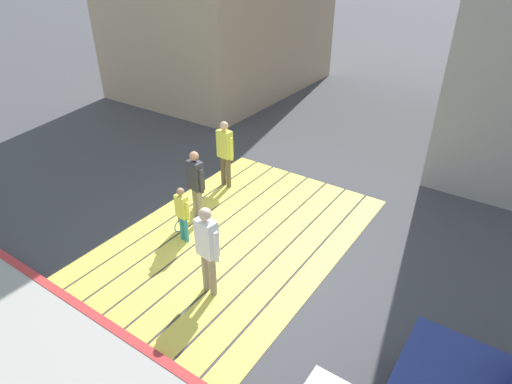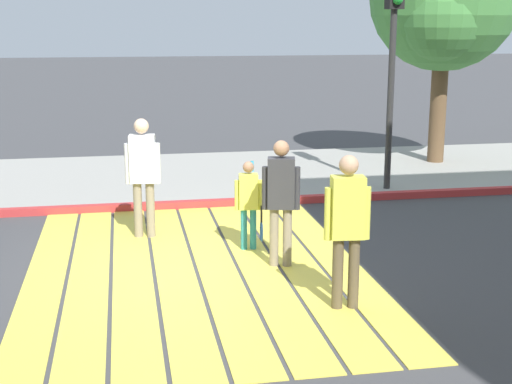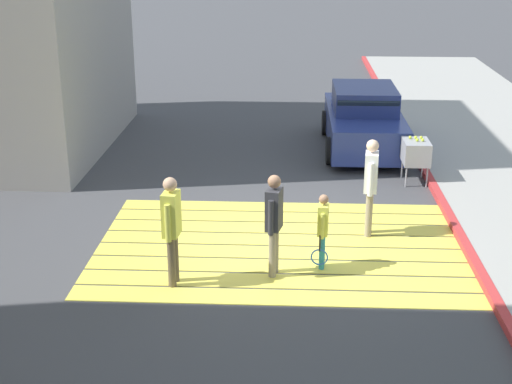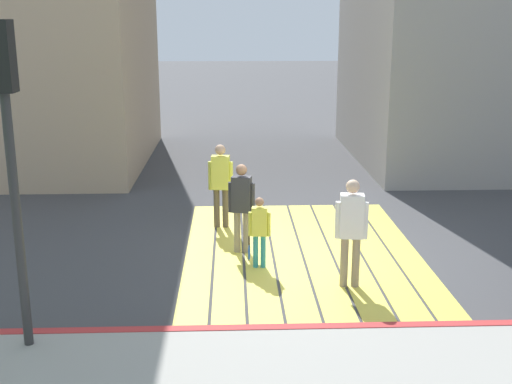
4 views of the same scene
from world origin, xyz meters
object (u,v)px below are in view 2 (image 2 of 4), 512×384
Objects in this scene: street_tree at (444,0)px; pedestrian_adult_trailing at (347,221)px; pedestrian_adult_side at (143,169)px; traffic_light_corner at (394,30)px; pedestrian_child_with_racket at (249,201)px; pedestrian_adult_lead at (281,194)px; water_bottle at (252,166)px.

street_tree is 3.00× the size of pedestrian_adult_trailing.
pedestrian_adult_side is at bearing -146.61° from pedestrian_adult_trailing.
pedestrian_child_with_racket is (2.87, -3.14, -2.31)m from traffic_light_corner.
pedestrian_adult_side is at bearing -134.23° from pedestrian_adult_lead.
street_tree is 9.09m from pedestrian_adult_trailing.
traffic_light_corner is 2.39× the size of pedestrian_adult_trailing.
water_bottle is at bearing 173.59° from pedestrian_adult_lead.
traffic_light_corner is 2.35× the size of pedestrian_adult_side.
street_tree reaches higher than traffic_light_corner.
pedestrian_adult_side is 1.73m from pedestrian_child_with_racket.
street_tree is 2.95× the size of pedestrian_adult_side.
pedestrian_adult_side is (-1.68, -1.73, 0.06)m from pedestrian_adult_lead.
pedestrian_adult_lead is (3.66, -2.86, -2.05)m from traffic_light_corner.
street_tree is at bearing 149.48° from pedestrian_adult_trailing.
pedestrian_adult_side is 1.40× the size of pedestrian_child_with_racket.
water_bottle is 0.17× the size of pedestrian_child_with_racket.
pedestrian_child_with_racket is (-0.79, -0.29, -0.27)m from pedestrian_adult_lead.
pedestrian_child_with_racket is at bearing -160.01° from pedestrian_adult_lead.
street_tree is 4.14× the size of pedestrian_child_with_racket.
traffic_light_corner reaches higher than water_bottle.
pedestrian_adult_side reaches higher than water_bottle.
pedestrian_adult_trailing is (5.22, -2.45, -2.00)m from traffic_light_corner.
pedestrian_adult_lead reaches higher than pedestrian_child_with_racket.
street_tree is 8.24m from pedestrian_adult_side.
pedestrian_adult_trailing is (7.27, -0.23, 0.80)m from water_bottle.
pedestrian_adult_trailing is 2.47m from pedestrian_child_with_racket.
water_bottle is at bearing 169.34° from pedestrian_child_with_racket.
pedestrian_adult_lead is 0.96× the size of pedestrian_adult_trailing.
pedestrian_adult_lead is at bearing -38.00° from traffic_light_corner.
street_tree reaches higher than pedestrian_child_with_racket.
pedestrian_adult_lead is 0.94× the size of pedestrian_adult_side.
pedestrian_adult_side is (1.97, -4.59, -1.98)m from traffic_light_corner.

